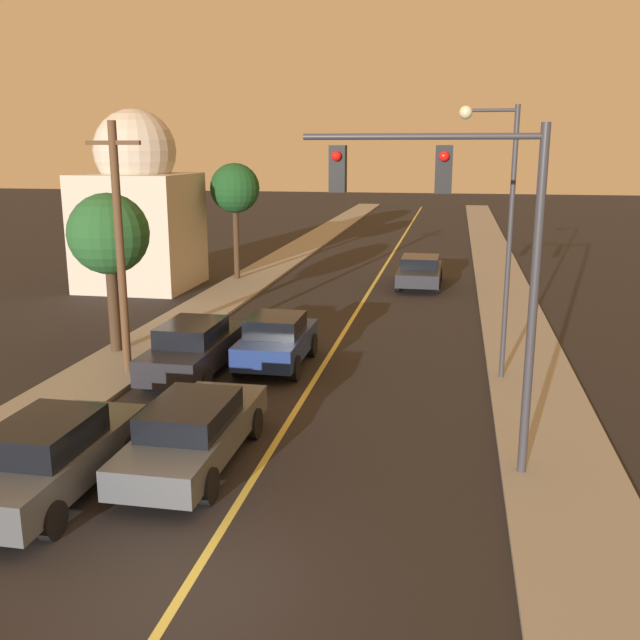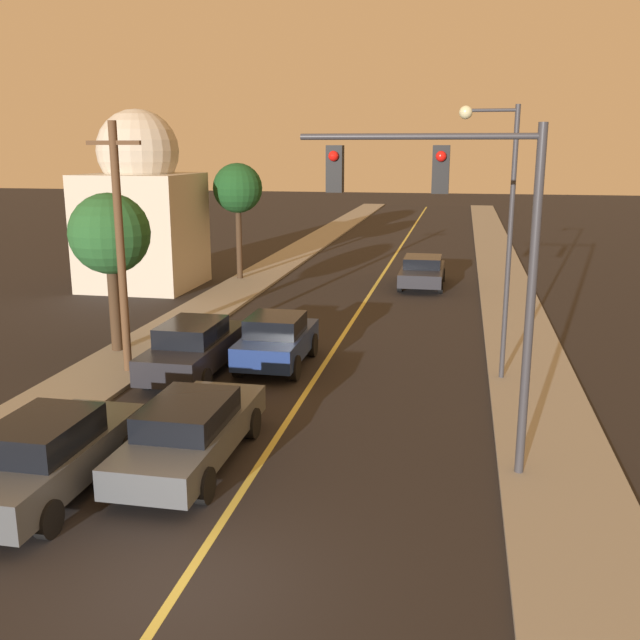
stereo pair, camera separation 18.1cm
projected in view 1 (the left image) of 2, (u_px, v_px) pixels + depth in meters
ground_plane at (185, 591)px, 10.87m from camera, size 200.00×200.00×0.00m
road_surface at (392, 254)px, 45.25m from camera, size 9.96×80.00×0.01m
sidewalk_left at (297, 251)px, 46.36m from camera, size 2.50×80.00×0.12m
sidewalk_right at (493, 256)px, 44.11m from camera, size 2.50×80.00×0.12m
car_near_lane_front at (194, 431)px, 14.98m from camera, size 1.91×5.15×1.49m
car_near_lane_second at (277, 340)px, 21.80m from camera, size 1.92×4.07×1.64m
car_outer_lane_front at (52, 456)px, 13.65m from camera, size 1.85×4.78×1.62m
car_outer_lane_second at (194, 348)px, 21.00m from camera, size 1.89×4.99×1.65m
car_far_oncoming at (420, 271)px, 34.63m from camera, size 2.11×4.94×1.44m
traffic_signal_mast at (463, 231)px, 13.73m from camera, size 4.63×0.42×6.92m
streetlamp_right at (499, 210)px, 19.59m from camera, size 1.61×0.36×7.59m
utility_pole_left at (120, 245)px, 20.35m from camera, size 1.60×0.24×7.20m
tree_left_near at (109, 235)px, 22.47m from camera, size 2.56×2.56×5.10m
tree_left_far at (235, 189)px, 35.22m from camera, size 2.44×2.44×5.75m
domed_building_left at (138, 208)px, 33.74m from camera, size 4.97×4.97×8.34m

